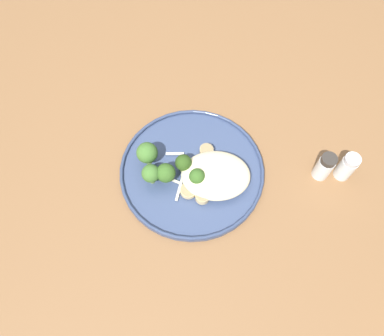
% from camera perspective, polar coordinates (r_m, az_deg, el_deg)
% --- Properties ---
extents(ground, '(6.00, 6.00, 0.00)m').
position_cam_1_polar(ground, '(1.47, -0.23, -11.94)').
color(ground, '#665B51').
extents(wooden_dining_table, '(1.40, 1.00, 0.74)m').
position_cam_1_polar(wooden_dining_table, '(0.85, -0.39, -0.18)').
color(wooden_dining_table, brown).
rests_on(wooden_dining_table, ground).
extents(dinner_plate, '(0.29, 0.29, 0.02)m').
position_cam_1_polar(dinner_plate, '(0.75, -0.00, -0.40)').
color(dinner_plate, '#38476B').
rests_on(dinner_plate, wooden_dining_table).
extents(noodle_bed, '(0.13, 0.11, 0.04)m').
position_cam_1_polar(noodle_bed, '(0.72, 3.67, -1.11)').
color(noodle_bed, beige).
rests_on(noodle_bed, dinner_plate).
extents(seared_scallop_tilted_round, '(0.03, 0.03, 0.01)m').
position_cam_1_polar(seared_scallop_tilted_round, '(0.72, -0.64, -3.48)').
color(seared_scallop_tilted_round, '#E5C689').
rests_on(seared_scallop_tilted_round, dinner_plate).
extents(seared_scallop_center_golden, '(0.03, 0.03, 0.01)m').
position_cam_1_polar(seared_scallop_center_golden, '(0.73, 2.10, -0.68)').
color(seared_scallop_center_golden, '#E5C689').
rests_on(seared_scallop_center_golden, dinner_plate).
extents(seared_scallop_half_hidden, '(0.03, 0.03, 0.01)m').
position_cam_1_polar(seared_scallop_half_hidden, '(0.73, 4.11, -1.68)').
color(seared_scallop_half_hidden, beige).
rests_on(seared_scallop_half_hidden, dinner_plate).
extents(seared_scallop_on_noodles, '(0.03, 0.03, 0.02)m').
position_cam_1_polar(seared_scallop_on_noodles, '(0.71, 1.61, -4.43)').
color(seared_scallop_on_noodles, '#E5C689').
rests_on(seared_scallop_on_noodles, dinner_plate).
extents(seared_scallop_tiny_bay, '(0.03, 0.03, 0.02)m').
position_cam_1_polar(seared_scallop_tiny_bay, '(0.75, 2.24, 2.70)').
color(seared_scallop_tiny_bay, '#E5C689').
rests_on(seared_scallop_tiny_bay, dinner_plate).
extents(broccoli_floret_center_pile, '(0.04, 0.04, 0.05)m').
position_cam_1_polar(broccoli_floret_center_pile, '(0.71, -4.05, -0.80)').
color(broccoli_floret_center_pile, '#7A994C').
rests_on(broccoli_floret_center_pile, dinner_plate).
extents(broccoli_floret_front_edge, '(0.04, 0.04, 0.06)m').
position_cam_1_polar(broccoli_floret_front_edge, '(0.73, -6.91, 2.29)').
color(broccoli_floret_front_edge, '#7A994C').
rests_on(broccoli_floret_front_edge, dinner_plate).
extents(broccoli_floret_split_head, '(0.03, 0.03, 0.05)m').
position_cam_1_polar(broccoli_floret_split_head, '(0.71, 0.78, -1.38)').
color(broccoli_floret_split_head, '#7A994C').
rests_on(broccoli_floret_split_head, dinner_plate).
extents(broccoli_floret_small_sprig, '(0.03, 0.03, 0.05)m').
position_cam_1_polar(broccoli_floret_small_sprig, '(0.72, -1.32, 0.75)').
color(broccoli_floret_small_sprig, '#7A994C').
rests_on(broccoli_floret_small_sprig, dinner_plate).
extents(broccoli_floret_near_rim, '(0.04, 0.04, 0.05)m').
position_cam_1_polar(broccoli_floret_near_rim, '(0.71, -6.34, -0.88)').
color(broccoli_floret_near_rim, '#7A994C').
rests_on(broccoli_floret_near_rim, dinner_plate).
extents(onion_sliver_short_strip, '(0.02, 0.05, 0.00)m').
position_cam_1_polar(onion_sliver_short_strip, '(0.72, -1.92, -3.14)').
color(onion_sliver_short_strip, silver).
rests_on(onion_sliver_short_strip, dinner_plate).
extents(onion_sliver_pale_crescent, '(0.04, 0.01, 0.00)m').
position_cam_1_polar(onion_sliver_pale_crescent, '(0.76, -2.64, 2.21)').
color(onion_sliver_pale_crescent, silver).
rests_on(onion_sliver_pale_crescent, dinner_plate).
extents(onion_sliver_long_sliver, '(0.04, 0.02, 0.00)m').
position_cam_1_polar(onion_sliver_long_sliver, '(0.73, -3.31, -1.74)').
color(onion_sliver_long_sliver, silver).
rests_on(onion_sliver_long_sliver, dinner_plate).
extents(salt_shaker, '(0.03, 0.03, 0.07)m').
position_cam_1_polar(salt_shaker, '(0.78, 22.71, 0.17)').
color(salt_shaker, white).
rests_on(salt_shaker, wooden_dining_table).
extents(pepper_shaker, '(0.03, 0.03, 0.07)m').
position_cam_1_polar(pepper_shaker, '(0.77, 19.67, 0.20)').
color(pepper_shaker, white).
rests_on(pepper_shaker, wooden_dining_table).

